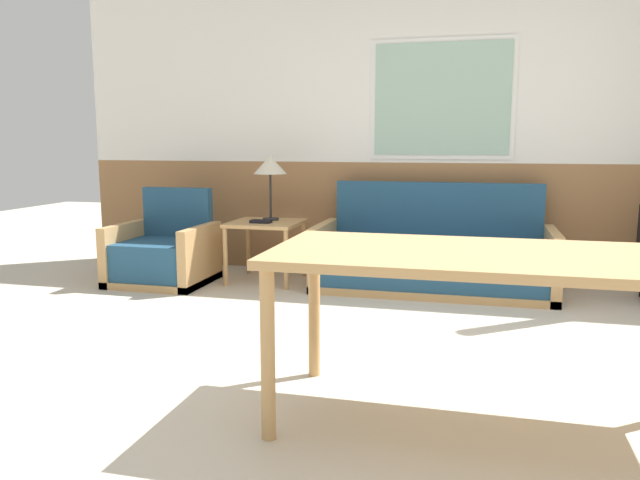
# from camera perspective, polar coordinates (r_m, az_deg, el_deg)

# --- Properties ---
(ground_plane) EXTENTS (16.00, 16.00, 0.00)m
(ground_plane) POSITION_cam_1_polar(r_m,az_deg,el_deg) (3.30, 10.17, -12.72)
(ground_plane) COLOR beige
(wall_back) EXTENTS (7.20, 0.09, 2.70)m
(wall_back) POSITION_cam_1_polar(r_m,az_deg,el_deg) (5.70, 12.52, 10.22)
(wall_back) COLOR #996B42
(wall_back) RESTS_ON ground_plane
(couch) EXTENTS (1.93, 0.82, 0.87)m
(couch) POSITION_cam_1_polar(r_m,az_deg,el_deg) (5.24, 10.30, -1.75)
(couch) COLOR tan
(couch) RESTS_ON ground_plane
(armchair) EXTENTS (0.80, 0.72, 0.81)m
(armchair) POSITION_cam_1_polar(r_m,az_deg,el_deg) (5.57, -14.09, -1.35)
(armchair) COLOR tan
(armchair) RESTS_ON ground_plane
(side_table) EXTENTS (0.60, 0.60, 0.53)m
(side_table) POSITION_cam_1_polar(r_m,az_deg,el_deg) (5.45, -4.99, 0.91)
(side_table) COLOR tan
(side_table) RESTS_ON ground_plane
(table_lamp) EXTENTS (0.29, 0.29, 0.57)m
(table_lamp) POSITION_cam_1_polar(r_m,az_deg,el_deg) (5.50, -4.58, 6.70)
(table_lamp) COLOR #262628
(table_lamp) RESTS_ON side_table
(book_stack) EXTENTS (0.18, 0.11, 0.03)m
(book_stack) POSITION_cam_1_polar(r_m,az_deg,el_deg) (5.34, -5.43, 1.70)
(book_stack) COLOR black
(book_stack) RESTS_ON side_table
(dining_table) EXTENTS (1.93, 0.85, 0.76)m
(dining_table) POSITION_cam_1_polar(r_m,az_deg,el_deg) (2.71, 16.23, -2.61)
(dining_table) COLOR tan
(dining_table) RESTS_ON ground_plane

